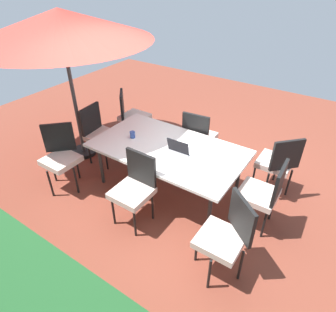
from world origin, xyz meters
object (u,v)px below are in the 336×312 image
(patio_umbrella, at_px, (60,25))
(chair_west, at_px, (264,192))
(chair_east, at_px, (99,132))
(chair_southeast, at_px, (131,114))
(chair_southwest, at_px, (278,161))
(chair_northeast, at_px, (60,154))
(chair_northwest, at_px, (226,234))
(chair_north, at_px, (135,187))
(dining_table, at_px, (168,150))
(cup, at_px, (132,135))
(chair_south, at_px, (198,135))
(laptop, at_px, (180,149))

(patio_umbrella, bearing_deg, chair_west, -178.67)
(chair_east, xyz_separation_m, chair_southeast, (-0.01, -0.80, 0.00))
(patio_umbrella, xyz_separation_m, chair_southwest, (-3.13, -0.83, -1.60))
(patio_umbrella, height_order, chair_northeast, patio_umbrella)
(chair_northeast, distance_m, chair_west, 2.87)
(patio_umbrella, bearing_deg, chair_southwest, -165.18)
(chair_northwest, relative_size, chair_north, 1.00)
(dining_table, relative_size, chair_northwest, 2.17)
(cup, bearing_deg, dining_table, -173.86)
(chair_north, bearing_deg, dining_table, 91.46)
(chair_north, xyz_separation_m, cup, (0.59, -0.70, 0.22))
(dining_table, xyz_separation_m, chair_north, (-0.01, 0.76, -0.13))
(patio_umbrella, bearing_deg, chair_east, -175.51)
(chair_southeast, distance_m, cup, 1.17)
(chair_south, height_order, chair_north, same)
(patio_umbrella, height_order, chair_north, patio_umbrella)
(chair_east, bearing_deg, chair_south, -64.78)
(chair_northeast, relative_size, laptop, 2.98)
(dining_table, relative_size, chair_southwest, 2.17)
(dining_table, bearing_deg, laptop, -177.37)
(dining_table, distance_m, chair_south, 0.83)
(chair_east, height_order, chair_southeast, same)
(dining_table, xyz_separation_m, chair_northwest, (-1.29, 0.83, -0.13))
(chair_northeast, height_order, chair_southeast, same)
(chair_northeast, distance_m, chair_north, 1.36)
(chair_northwest, height_order, laptop, chair_northwest)
(chair_northeast, distance_m, chair_southeast, 1.60)
(patio_umbrella, xyz_separation_m, chair_west, (-3.19, -0.07, -1.60))
(dining_table, xyz_separation_m, patio_umbrella, (1.80, 0.04, 1.46))
(chair_south, bearing_deg, chair_northwest, 120.81)
(laptop, bearing_deg, patio_umbrella, -0.74)
(chair_south, distance_m, chair_southeast, 1.39)
(chair_northeast, bearing_deg, laptop, -17.53)
(patio_umbrella, bearing_deg, chair_northeast, 120.30)
(patio_umbrella, relative_size, chair_south, 2.70)
(dining_table, distance_m, chair_southeast, 1.57)
(chair_south, distance_m, cup, 1.10)
(chair_northeast, distance_m, laptop, 1.76)
(chair_southwest, bearing_deg, dining_table, -15.98)
(dining_table, xyz_separation_m, chair_southwest, (-1.34, -0.79, -0.13))
(dining_table, height_order, chair_south, chair_south)
(chair_northeast, height_order, chair_southwest, same)
(chair_northeast, height_order, laptop, chair_northeast)
(patio_umbrella, bearing_deg, dining_table, -178.70)
(dining_table, relative_size, chair_south, 2.17)
(chair_south, bearing_deg, chair_north, 82.44)
(laptop, distance_m, cup, 0.79)
(chair_north, xyz_separation_m, laptop, (-0.19, -0.77, 0.22))
(patio_umbrella, xyz_separation_m, chair_south, (-1.84, -0.85, -1.60))
(dining_table, distance_m, cup, 0.60)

